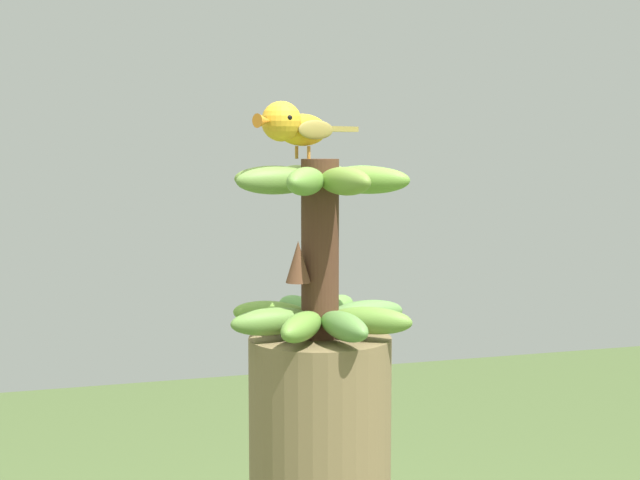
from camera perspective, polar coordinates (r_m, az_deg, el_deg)
The scene contains 2 objects.
banana_bunch at distance 1.36m, azimuth -0.03°, elevation -0.56°, with size 0.28×0.28×0.26m.
perched_bird at distance 1.35m, azimuth -1.60°, elevation 6.94°, with size 0.12×0.19×0.08m.
Camera 1 is at (-1.29, 0.40, 1.34)m, focal length 52.72 mm.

